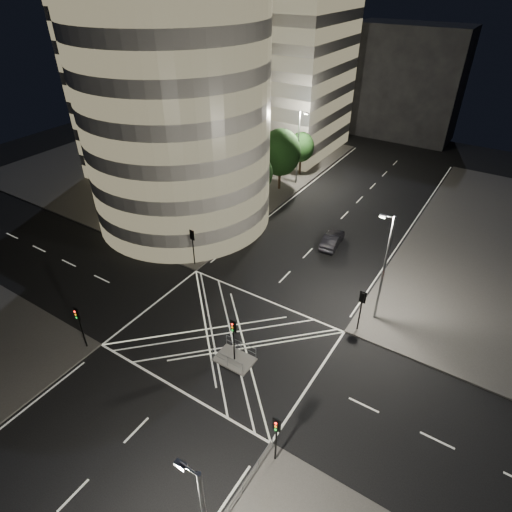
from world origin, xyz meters
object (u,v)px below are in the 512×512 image
Objects in this scene: traffic_signal_nl at (79,320)px; street_lamp_left_near at (218,196)px; traffic_signal_island at (233,333)px; street_lamp_left_far at (298,145)px; traffic_signal_fr at (362,304)px; street_lamp_right_far at (384,266)px; central_island at (235,359)px; sedan at (332,240)px; traffic_signal_fl at (193,241)px; traffic_signal_nr at (276,432)px.

street_lamp_left_near reaches higher than traffic_signal_nl.
traffic_signal_nl is 12.03m from traffic_signal_island.
street_lamp_left_near is at bearing 130.27° from traffic_signal_island.
street_lamp_left_far reaches higher than traffic_signal_nl.
traffic_signal_fr is 0.40× the size of street_lamp_right_far.
street_lamp_right_far is at bearing 73.89° from traffic_signal_fr.
sedan reaches higher than central_island.
traffic_signal_nl is 36.90m from street_lamp_left_far.
street_lamp_left_near is at bearing 130.27° from central_island.
traffic_signal_fl is 18.55m from street_lamp_right_far.
traffic_signal_island is 0.40× the size of street_lamp_left_far.
traffic_signal_nl is 0.87× the size of sedan.
central_island is 2.84m from traffic_signal_island.
traffic_signal_nr is (17.60, -13.60, 0.00)m from traffic_signal_fl.
traffic_signal_nr reaches higher than central_island.
traffic_signal_nr is 0.40× the size of street_lamp_left_far.
street_lamp_left_far is at bearing 90.99° from traffic_signal_nl.
street_lamp_left_far is (-0.64, 36.80, 2.63)m from traffic_signal_nl.
street_lamp_left_far reaches higher than central_island.
traffic_signal_fl is at bearing 142.46° from central_island.
street_lamp_right_far is at bearing 54.70° from central_island.
street_lamp_left_far is 28.23m from street_lamp_right_far.
street_lamp_left_near is (-0.64, 18.80, 2.63)m from traffic_signal_nl.
street_lamp_left_far reaches higher than traffic_signal_nr.
traffic_signal_island is (10.80, -8.30, 0.00)m from traffic_signal_fl.
traffic_signal_fl is 1.00× the size of traffic_signal_island.
traffic_signal_fl is at bearing -173.12° from street_lamp_right_far.
traffic_signal_fr is 13.39m from sedan.
traffic_signal_nr is 0.40× the size of street_lamp_left_near.
traffic_signal_island is 33.61m from street_lamp_left_far.
traffic_signal_island is (0.00, 0.00, 2.84)m from central_island.
sedan is (10.94, 5.81, -4.78)m from street_lamp_left_near.
street_lamp_right_far is 2.18× the size of sedan.
street_lamp_right_far is (7.44, 10.50, 5.47)m from central_island.
traffic_signal_nr and traffic_signal_island have the same top height.
street_lamp_left_far is (0.00, 18.00, 0.00)m from street_lamp_left_near.
traffic_signal_fr is at bearing 50.67° from central_island.
traffic_signal_fr is at bearing 50.67° from traffic_signal_island.
traffic_signal_nl reaches higher than sedan.
sedan is (10.94, -12.19, -4.78)m from street_lamp_left_far.
traffic_signal_fr is at bearing -51.83° from street_lamp_left_far.
street_lamp_left_near is at bearing 164.08° from traffic_signal_fr.
street_lamp_right_far reaches higher than traffic_signal_nr.
street_lamp_right_far is (18.24, 15.80, 2.63)m from traffic_signal_nl.
traffic_signal_fr is 0.40× the size of street_lamp_left_near.
traffic_signal_nl is (0.00, -13.60, 0.00)m from traffic_signal_fl.
traffic_signal_nl is at bearing -139.09° from street_lamp_right_far.
street_lamp_left_near is (-18.24, 18.80, 2.63)m from traffic_signal_nr.
sedan is at bearing 27.99° from street_lamp_left_near.
traffic_signal_nl and traffic_signal_island have the same top height.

